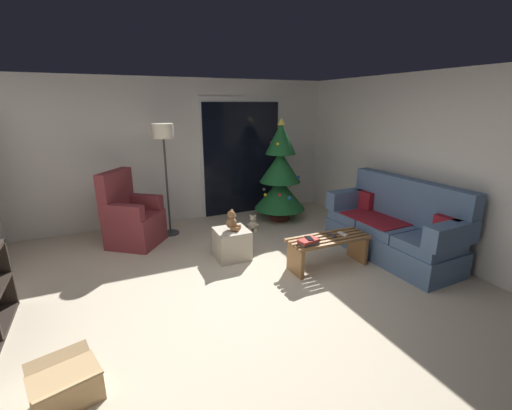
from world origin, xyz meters
TOP-DOWN VIEW (x-y plane):
  - ground_plane at (0.00, 0.00)m, footprint 7.00×7.00m
  - wall_back at (0.00, 3.06)m, footprint 5.72×0.12m
  - wall_right at (2.86, 0.00)m, footprint 0.12×6.00m
  - patio_door_frame at (1.12, 2.99)m, footprint 1.60×0.02m
  - patio_door_glass at (1.12, 2.97)m, footprint 1.50×0.02m
  - couch at (2.32, 0.25)m, footprint 0.86×1.97m
  - coffee_table at (1.26, 0.31)m, footprint 1.10×0.40m
  - remote_white at (1.48, 0.31)m, footprint 0.06×0.16m
  - remote_graphite at (1.33, 0.34)m, footprint 0.05×0.16m
  - book_stack at (0.90, 0.23)m, footprint 0.28×0.19m
  - cell_phone at (0.91, 0.24)m, footprint 0.09×0.15m
  - christmas_tree at (1.57, 2.26)m, footprint 0.92×0.92m
  - armchair at (-1.01, 2.16)m, footprint 0.96×0.96m
  - floor_lamp at (-0.41, 2.36)m, footprint 0.32×0.32m
  - ottoman at (0.20, 1.08)m, footprint 0.44×0.44m
  - teddy_bear_chestnut at (0.21, 1.08)m, footprint 0.22×0.21m
  - teddy_bear_cream_by_tree at (0.89, 1.92)m, footprint 0.21×0.21m
  - cardboard_box_open_near_shelf at (-1.72, -0.72)m, footprint 0.54×0.55m

SIDE VIEW (x-z plane):
  - ground_plane at x=0.00m, z-range 0.00..0.00m
  - teddy_bear_cream_by_tree at x=0.89m, z-range -0.02..0.26m
  - cardboard_box_open_near_shelf at x=-1.72m, z-range -0.02..0.29m
  - ottoman at x=0.20m, z-range 0.00..0.41m
  - coffee_table at x=1.26m, z-range 0.07..0.48m
  - couch at x=2.32m, z-range -0.14..0.94m
  - armchair at x=-1.01m, z-range -0.16..0.97m
  - remote_white at x=1.48m, z-range 0.41..0.44m
  - remote_graphite at x=1.33m, z-range 0.41..0.44m
  - book_stack at x=0.90m, z-range 0.41..0.48m
  - cell_phone at x=0.91m, z-range 0.48..0.49m
  - teddy_bear_chestnut at x=0.21m, z-range 0.39..0.68m
  - christmas_tree at x=1.57m, z-range -0.10..1.74m
  - patio_door_glass at x=1.12m, z-range 0.00..2.10m
  - patio_door_frame at x=1.12m, z-range 0.00..2.20m
  - wall_back at x=0.00m, z-range 0.00..2.50m
  - wall_right at x=2.86m, z-range 0.00..2.50m
  - floor_lamp at x=-0.41m, z-range 0.61..2.40m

